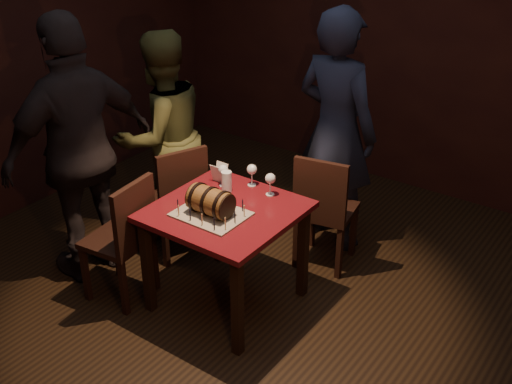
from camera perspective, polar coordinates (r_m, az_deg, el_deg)
room_shell at (r=3.80m, az=-1.43°, el=6.05°), size 5.04×5.04×2.80m
pub_table at (r=4.27m, az=-2.71°, el=-2.79°), size 0.90×0.90×0.75m
cake_board at (r=4.14m, az=-4.02°, el=-1.99°), size 0.45×0.35×0.01m
barrel_cake at (r=4.10m, az=-4.07°, el=-0.83°), size 0.34×0.19×0.19m
birthday_candles at (r=4.12m, az=-4.04°, el=-1.43°), size 0.40×0.30×0.09m
wine_glass_left at (r=4.45m, az=-2.93°, el=1.90°), size 0.07×0.07×0.16m
wine_glass_mid at (r=4.45m, az=-0.37°, el=1.94°), size 0.07×0.07×0.16m
wine_glass_right at (r=4.33m, az=1.28°, el=1.12°), size 0.07×0.07×0.16m
pint_of_ale at (r=4.39m, az=-2.63°, el=0.89°), size 0.07×0.07×0.15m
menu_card at (r=4.54m, az=-3.30°, el=1.69°), size 0.10×0.05×0.13m
chair_back at (r=4.73m, az=6.03°, el=-1.28°), size 0.47×0.47×0.93m
chair_left_rear at (r=4.88m, az=-6.91°, el=-0.36°), size 0.52×0.52×0.93m
chair_left_front at (r=4.46m, az=-11.55°, el=-3.71°), size 0.44×0.44×0.93m
person_back at (r=4.93m, az=7.12°, el=5.39°), size 0.74×0.53×1.89m
person_left_rear at (r=5.12m, az=-8.36°, el=4.89°), size 0.82×0.95×1.68m
person_left_front at (r=4.64m, az=-15.33°, el=3.50°), size 0.68×1.21×1.95m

